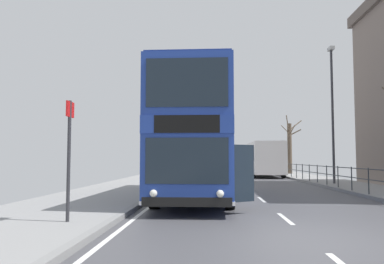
{
  "coord_description": "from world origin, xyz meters",
  "views": [
    {
      "loc": [
        -1.94,
        -7.9,
        1.56
      ],
      "look_at": [
        -2.59,
        5.51,
        2.49
      ],
      "focal_mm": 36.65,
      "sensor_mm": 36.0,
      "label": 1
    }
  ],
  "objects_px": {
    "background_bus_far_lane": "(263,158)",
    "street_lamp_far_side": "(332,104)",
    "bus_stop_sign_near": "(69,147)",
    "bare_tree_far_00": "(290,147)",
    "double_decker_bus_main": "(197,139)"
  },
  "relations": [
    {
      "from": "double_decker_bus_main",
      "to": "street_lamp_far_side",
      "type": "bearing_deg",
      "value": 45.43
    },
    {
      "from": "double_decker_bus_main",
      "to": "background_bus_far_lane",
      "type": "bearing_deg",
      "value": 75.55
    },
    {
      "from": "bus_stop_sign_near",
      "to": "street_lamp_far_side",
      "type": "bearing_deg",
      "value": 54.14
    },
    {
      "from": "double_decker_bus_main",
      "to": "bare_tree_far_00",
      "type": "relative_size",
      "value": 1.91
    },
    {
      "from": "bus_stop_sign_near",
      "to": "background_bus_far_lane",
      "type": "bearing_deg",
      "value": 73.58
    },
    {
      "from": "background_bus_far_lane",
      "to": "street_lamp_far_side",
      "type": "relative_size",
      "value": 1.35
    },
    {
      "from": "bus_stop_sign_near",
      "to": "bare_tree_far_00",
      "type": "relative_size",
      "value": 0.49
    },
    {
      "from": "bus_stop_sign_near",
      "to": "bare_tree_far_00",
      "type": "height_order",
      "value": "bare_tree_far_00"
    },
    {
      "from": "background_bus_far_lane",
      "to": "bare_tree_far_00",
      "type": "height_order",
      "value": "bare_tree_far_00"
    },
    {
      "from": "bus_stop_sign_near",
      "to": "bare_tree_far_00",
      "type": "xyz_separation_m",
      "value": [
        10.98,
        29.91,
        0.91
      ]
    },
    {
      "from": "background_bus_far_lane",
      "to": "double_decker_bus_main",
      "type": "bearing_deg",
      "value": -104.45
    },
    {
      "from": "double_decker_bus_main",
      "to": "bus_stop_sign_near",
      "type": "height_order",
      "value": "double_decker_bus_main"
    },
    {
      "from": "double_decker_bus_main",
      "to": "bare_tree_far_00",
      "type": "height_order",
      "value": "bare_tree_far_00"
    },
    {
      "from": "bus_stop_sign_near",
      "to": "street_lamp_far_side",
      "type": "distance_m",
      "value": 18.03
    },
    {
      "from": "background_bus_far_lane",
      "to": "bus_stop_sign_near",
      "type": "height_order",
      "value": "background_bus_far_lane"
    }
  ]
}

